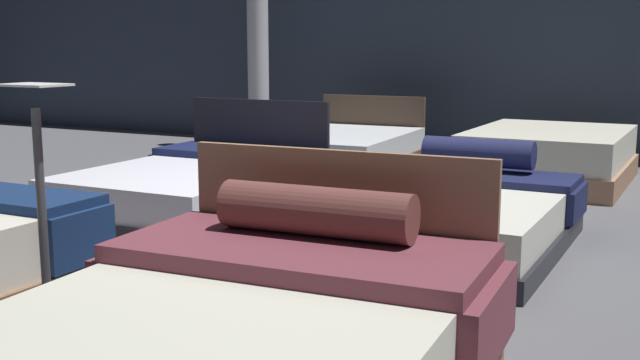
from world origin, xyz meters
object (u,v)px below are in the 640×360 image
object	(u,v)px
bed_4	(342,149)
support_pillar	(258,15)
price_sign	(44,248)
bed_1	(235,354)
bed_5	(549,157)
bed_2	(199,188)
bed_3	(448,217)

from	to	relation	value
bed_4	support_pillar	world-z (taller)	support_pillar
price_sign	bed_1	bearing A→B (deg)	-9.59
bed_1	bed_5	distance (m)	5.67
bed_1	bed_5	bearing A→B (deg)	86.65
bed_1	price_sign	distance (m)	1.17
bed_2	bed_5	xyz separation A→B (m)	(2.26, 2.80, 0.05)
bed_5	price_sign	distance (m)	5.60
support_pillar	bed_2	bearing A→B (deg)	-65.01
bed_3	support_pillar	world-z (taller)	support_pillar
bed_2	bed_5	size ratio (longest dim) A/B	1.09
bed_2	price_sign	xyz separation A→B (m)	(1.11, -2.67, 0.26)
bed_1	bed_3	world-z (taller)	bed_1
bed_4	bed_5	world-z (taller)	bed_4
bed_4	bed_1	bearing A→B (deg)	-70.80
bed_4	support_pillar	size ratio (longest dim) A/B	0.60
bed_3	support_pillar	xyz separation A→B (m)	(-3.92, 3.89, 1.54)
bed_5	support_pillar	world-z (taller)	support_pillar
bed_1	bed_3	xyz separation A→B (m)	(-0.10, 2.78, -0.05)
bed_1	bed_4	distance (m)	6.11
bed_5	price_sign	size ratio (longest dim) A/B	1.63
support_pillar	bed_4	bearing A→B (deg)	-30.02
bed_2	bed_4	bearing A→B (deg)	89.99
price_sign	bed_5	bearing A→B (deg)	78.15
bed_4	price_sign	distance (m)	5.60
bed_1	bed_2	distance (m)	3.64
bed_2	bed_5	bearing A→B (deg)	50.37
bed_2	bed_5	distance (m)	3.60
bed_2	support_pillar	size ratio (longest dim) A/B	0.61
bed_1	bed_5	xyz separation A→B (m)	(0.01, 5.67, 0.00)
bed_3	bed_4	world-z (taller)	bed_4
price_sign	bed_4	bearing A→B (deg)	101.85
bed_3	price_sign	world-z (taller)	price_sign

